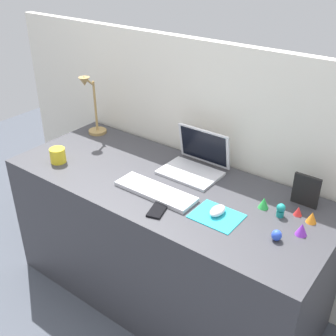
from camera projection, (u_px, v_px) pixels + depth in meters
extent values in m
plane|color=#474C56|center=(165.00, 291.00, 2.43)|extent=(6.00, 6.00, 0.00)
cube|color=silver|center=(205.00, 164.00, 2.36)|extent=(2.87, 0.05, 1.37)
cube|color=#38383D|center=(165.00, 241.00, 2.25)|extent=(1.67, 0.68, 0.74)
cube|color=silver|center=(190.00, 173.00, 2.14)|extent=(0.30, 0.21, 0.01)
cube|color=silver|center=(204.00, 146.00, 2.18)|extent=(0.30, 0.05, 0.20)
cube|color=black|center=(203.00, 146.00, 2.17)|extent=(0.27, 0.03, 0.17)
cube|color=silver|center=(155.00, 191.00, 1.98)|extent=(0.41, 0.13, 0.02)
cube|color=#28B7CC|center=(217.00, 216.00, 1.82)|extent=(0.21, 0.17, 0.00)
ellipsoid|color=silver|center=(218.00, 211.00, 1.83)|extent=(0.06, 0.10, 0.03)
cube|color=black|center=(158.00, 210.00, 1.86)|extent=(0.10, 0.14, 0.01)
cylinder|color=#A5844C|center=(98.00, 131.00, 2.59)|extent=(0.11, 0.11, 0.02)
cylinder|color=#A5844C|center=(95.00, 106.00, 2.51)|extent=(0.01, 0.01, 0.31)
cylinder|color=#A5844C|center=(89.00, 81.00, 2.41)|extent=(0.01, 0.08, 0.08)
cone|color=#A5844C|center=(84.00, 81.00, 2.38)|extent=(0.06, 0.06, 0.05)
cube|color=black|center=(306.00, 191.00, 1.87)|extent=(0.12, 0.02, 0.15)
cylinder|color=yellow|center=(58.00, 155.00, 2.24)|extent=(0.08, 0.08, 0.08)
cylinder|color=teal|center=(280.00, 214.00, 1.82)|extent=(0.03, 0.03, 0.03)
sphere|color=teal|center=(281.00, 208.00, 1.81)|extent=(0.04, 0.04, 0.04)
cone|color=purple|center=(302.00, 229.00, 1.70)|extent=(0.05, 0.05, 0.05)
cone|color=red|center=(298.00, 211.00, 1.82)|extent=(0.04, 0.04, 0.04)
cone|color=green|center=(264.00, 203.00, 1.87)|extent=(0.05, 0.05, 0.05)
ellipsoid|color=blue|center=(277.00, 235.00, 1.67)|extent=(0.04, 0.04, 0.05)
cone|color=orange|center=(312.00, 217.00, 1.77)|extent=(0.05, 0.05, 0.05)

